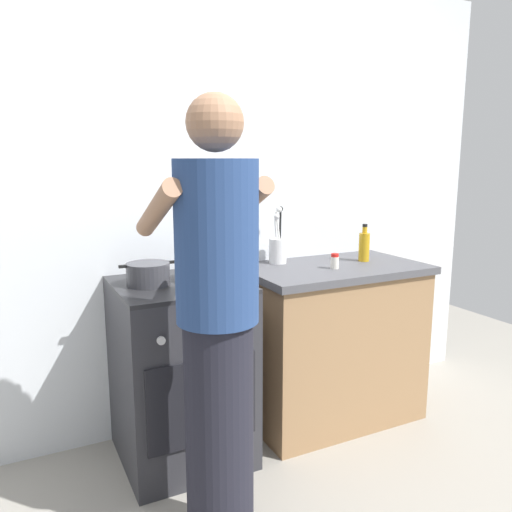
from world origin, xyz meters
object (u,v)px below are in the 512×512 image
object	(u,v)px
pot	(148,274)
person	(217,331)
oil_bottle	(364,246)
mixing_bowl	(206,271)
spice_bottle	(335,261)
utensil_crock	(278,248)
stove_range	(181,371)

from	to	relation	value
pot	person	xyz separation A→B (m)	(0.09, -0.64, -0.09)
oil_bottle	mixing_bowl	bearing A→B (deg)	-178.51
mixing_bowl	spice_bottle	xyz separation A→B (m)	(0.71, -0.07, -0.00)
mixing_bowl	utensil_crock	bearing A→B (deg)	21.00
mixing_bowl	spice_bottle	bearing A→B (deg)	-5.78
oil_bottle	spice_bottle	bearing A→B (deg)	-160.28
stove_range	oil_bottle	world-z (taller)	oil_bottle
oil_bottle	stove_range	bearing A→B (deg)	-178.63
pot	oil_bottle	distance (m)	1.27
stove_range	pot	bearing A→B (deg)	173.37
pot	mixing_bowl	bearing A→B (deg)	-3.05
stove_range	utensil_crock	distance (m)	0.87
pot	mixing_bowl	xyz separation A→B (m)	(0.28, -0.01, -0.01)
stove_range	person	xyz separation A→B (m)	(-0.05, -0.62, 0.41)
utensil_crock	oil_bottle	size ratio (longest dim) A/B	1.50
person	spice_bottle	bearing A→B (deg)	31.28
stove_range	oil_bottle	size ratio (longest dim) A/B	4.18
oil_bottle	person	world-z (taller)	person
pot	mixing_bowl	size ratio (longest dim) A/B	1.01
pot	oil_bottle	world-z (taller)	oil_bottle
stove_range	oil_bottle	xyz separation A→B (m)	(1.12, 0.03, 0.54)
mixing_bowl	oil_bottle	xyz separation A→B (m)	(0.98, 0.03, 0.04)
stove_range	oil_bottle	distance (m)	1.25
stove_range	spice_bottle	world-z (taller)	spice_bottle
pot	person	size ratio (longest dim) A/B	0.16
spice_bottle	oil_bottle	world-z (taller)	oil_bottle
stove_range	utensil_crock	bearing A→B (deg)	16.88
mixing_bowl	spice_bottle	size ratio (longest dim) A/B	3.20
spice_bottle	mixing_bowl	bearing A→B (deg)	174.22
spice_bottle	oil_bottle	distance (m)	0.29
pot	utensil_crock	world-z (taller)	utensil_crock
mixing_bowl	utensil_crock	distance (m)	0.55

